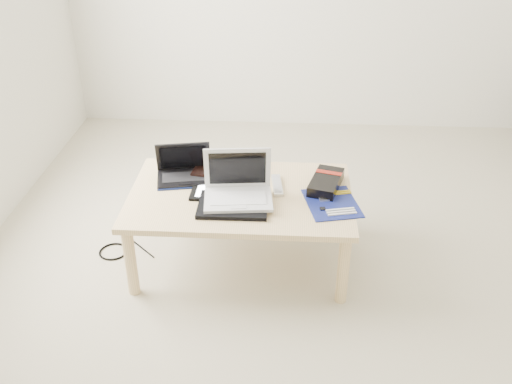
# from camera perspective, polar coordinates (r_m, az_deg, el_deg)

# --- Properties ---
(ground) EXTENTS (4.00, 4.00, 0.00)m
(ground) POSITION_cam_1_polar(r_m,az_deg,el_deg) (2.90, 10.01, -9.26)
(ground) COLOR beige
(ground) RESTS_ON ground
(coffee_table) EXTENTS (1.10, 0.70, 0.40)m
(coffee_table) POSITION_cam_1_polar(r_m,az_deg,el_deg) (2.84, -1.55, -0.99)
(coffee_table) COLOR #E6C08A
(coffee_table) RESTS_ON ground
(book) EXTENTS (0.36, 0.31, 0.03)m
(book) POSITION_cam_1_polar(r_m,az_deg,el_deg) (3.02, -2.92, 2.41)
(book) COLOR black
(book) RESTS_ON coffee_table
(netbook) EXTENTS (0.31, 0.25, 0.19)m
(netbook) POSITION_cam_1_polar(r_m,az_deg,el_deg) (2.96, -7.21, 2.10)
(netbook) COLOR black
(netbook) RESTS_ON coffee_table
(tablet) EXTENTS (0.28, 0.21, 0.01)m
(tablet) POSITION_cam_1_polar(r_m,az_deg,el_deg) (2.84, -3.66, 0.20)
(tablet) COLOR black
(tablet) RESTS_ON coffee_table
(remote) EXTENTS (0.07, 0.21, 0.02)m
(remote) POSITION_cam_1_polar(r_m,az_deg,el_deg) (2.87, 2.12, 0.69)
(remote) COLOR #B6B7BB
(remote) RESTS_ON coffee_table
(neoprene_sleeve) EXTENTS (0.33, 0.24, 0.02)m
(neoprene_sleeve) POSITION_cam_1_polar(r_m,az_deg,el_deg) (2.70, -2.32, -1.33)
(neoprene_sleeve) COLOR black
(neoprene_sleeve) RESTS_ON coffee_table
(white_laptop) EXTENTS (0.34, 0.26, 0.23)m
(white_laptop) POSITION_cam_1_polar(r_m,az_deg,el_deg) (2.72, -1.82, 0.36)
(white_laptop) COLOR silver
(white_laptop) RESTS_ON neoprene_sleeve
(motherboard) EXTENTS (0.30, 0.34, 0.01)m
(motherboard) POSITION_cam_1_polar(r_m,az_deg,el_deg) (2.76, 7.63, -1.11)
(motherboard) COLOR #0D1857
(motherboard) RESTS_ON coffee_table
(gpu_box) EXTENTS (0.20, 0.29, 0.06)m
(gpu_box) POSITION_cam_1_polar(r_m,az_deg,el_deg) (2.87, 7.01, 0.94)
(gpu_box) COLOR black
(gpu_box) RESTS_ON coffee_table
(cable_coil) EXTENTS (0.10, 0.10, 0.01)m
(cable_coil) POSITION_cam_1_polar(r_m,az_deg,el_deg) (2.81, -3.03, -0.17)
(cable_coil) COLOR black
(cable_coil) RESTS_ON coffee_table
(floor_cable_coil) EXTENTS (0.20, 0.20, 0.01)m
(floor_cable_coil) POSITION_cam_1_polar(r_m,az_deg,el_deg) (3.17, -14.07, -5.79)
(floor_cable_coil) COLOR black
(floor_cable_coil) RESTS_ON ground
(floor_cable_trail) EXTENTS (0.23, 0.22, 0.01)m
(floor_cable_trail) POSITION_cam_1_polar(r_m,az_deg,el_deg) (3.20, -11.73, -5.18)
(floor_cable_trail) COLOR black
(floor_cable_trail) RESTS_ON ground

